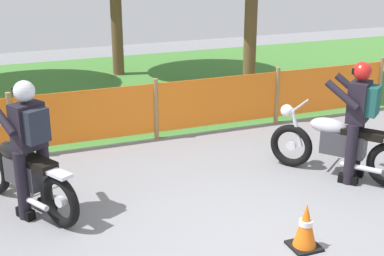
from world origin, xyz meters
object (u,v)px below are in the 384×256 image
(motorcycle_trailing, at_px, (23,173))
(rider_lead, at_px, (358,115))
(traffic_cone, at_px, (306,226))
(rider_trailing, at_px, (30,141))
(motorcycle_lead, at_px, (339,145))

(motorcycle_trailing, xyz_separation_m, rider_lead, (4.37, -0.79, 0.48))
(rider_lead, relative_size, traffic_cone, 3.19)
(motorcycle_trailing, relative_size, rider_trailing, 1.10)
(motorcycle_trailing, xyz_separation_m, traffic_cone, (2.76, -2.08, -0.21))
(motorcycle_trailing, bearing_deg, rider_trailing, -179.49)
(motorcycle_lead, distance_m, motorcycle_trailing, 4.27)
(motorcycle_lead, bearing_deg, rider_lead, -179.49)
(motorcycle_lead, height_order, rider_lead, rider_lead)
(motorcycle_trailing, relative_size, rider_lead, 1.10)
(traffic_cone, bearing_deg, rider_trailing, 144.62)
(rider_lead, bearing_deg, traffic_cone, 91.01)
(motorcycle_lead, distance_m, rider_lead, 0.53)
(rider_lead, bearing_deg, rider_trailing, 44.34)
(motorcycle_trailing, xyz_separation_m, rider_trailing, (0.11, -0.20, 0.48))
(rider_lead, xyz_separation_m, traffic_cone, (-1.61, -1.29, -0.69))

